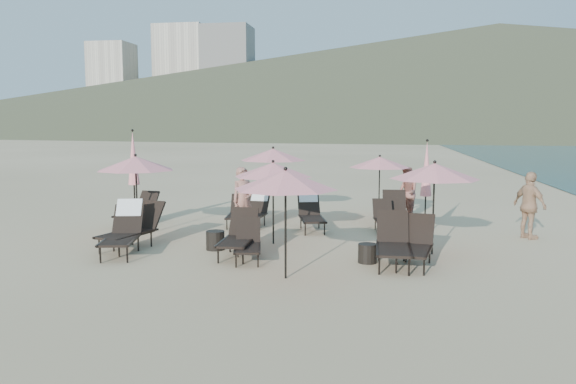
% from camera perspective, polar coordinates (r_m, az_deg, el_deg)
% --- Properties ---
extents(ground, '(800.00, 800.00, 0.00)m').
position_cam_1_polar(ground, '(12.39, 0.19, -7.04)').
color(ground, '#D6BA8C').
rests_on(ground, ground).
extents(volcanic_headland, '(690.00, 690.00, 55.00)m').
position_cam_1_polar(volcanic_headland, '(322.91, 22.41, 10.54)').
color(volcanic_headland, brown).
rests_on(volcanic_headland, ground).
extents(hotel_skyline, '(109.00, 82.00, 55.00)m').
position_cam_1_polar(hotel_skyline, '(299.53, -9.17, 10.84)').
color(hotel_skyline, beige).
rests_on(hotel_skyline, ground).
extents(lounger_0, '(1.08, 1.99, 1.18)m').
position_cam_1_polar(lounger_0, '(13.60, -16.35, -3.64)').
color(lounger_0, black).
rests_on(lounger_0, ground).
extents(lounger_1, '(1.15, 1.97, 1.07)m').
position_cam_1_polar(lounger_1, '(14.09, -15.40, -3.51)').
color(lounger_1, black).
rests_on(lounger_1, ground).
extents(lounger_2, '(0.85, 1.56, 0.85)m').
position_cam_1_polar(lounger_2, '(12.47, -4.11, -5.09)').
color(lounger_2, black).
rests_on(lounger_2, ground).
extents(lounger_3, '(0.72, 1.76, 1.00)m').
position_cam_1_polar(lounger_3, '(12.90, -5.03, -4.37)').
color(lounger_3, black).
rests_on(lounger_3, ground).
extents(lounger_4, '(0.73, 1.86, 1.06)m').
position_cam_1_polar(lounger_4, '(12.19, 10.64, -4.99)').
color(lounger_4, black).
rests_on(lounger_4, ground).
extents(lounger_5, '(0.96, 1.83, 1.00)m').
position_cam_1_polar(lounger_5, '(12.26, 12.83, -5.11)').
color(lounger_5, black).
rests_on(lounger_5, ground).
extents(lounger_6, '(0.87, 1.72, 0.94)m').
position_cam_1_polar(lounger_6, '(17.33, -14.96, -1.78)').
color(lounger_6, black).
rests_on(lounger_6, ground).
extents(lounger_7, '(0.76, 1.57, 0.87)m').
position_cam_1_polar(lounger_7, '(16.69, -5.07, -2.02)').
color(lounger_7, black).
rests_on(lounger_7, ground).
extents(lounger_8, '(0.74, 1.70, 1.03)m').
position_cam_1_polar(lounger_8, '(16.50, -3.40, -1.80)').
color(lounger_8, black).
rests_on(lounger_8, ground).
extents(lounger_9, '(1.04, 1.83, 1.08)m').
position_cam_1_polar(lounger_9, '(16.00, 2.32, -1.99)').
color(lounger_9, black).
rests_on(lounger_9, ground).
extents(lounger_10, '(0.75, 1.84, 1.04)m').
position_cam_1_polar(lounger_10, '(16.36, 10.83, -2.01)').
color(lounger_10, black).
rests_on(lounger_10, ground).
extents(lounger_11, '(0.76, 1.53, 0.84)m').
position_cam_1_polar(lounger_11, '(15.99, 9.80, -2.53)').
color(lounger_11, black).
rests_on(lounger_11, ground).
extents(umbrella_open_0, '(2.06, 2.06, 2.21)m').
position_cam_1_polar(umbrella_open_0, '(15.36, -15.22, 2.82)').
color(umbrella_open_0, black).
rests_on(umbrella_open_0, ground).
extents(umbrella_open_1, '(1.96, 1.96, 2.11)m').
position_cam_1_polar(umbrella_open_1, '(13.89, -1.52, 2.28)').
color(umbrella_open_1, black).
rests_on(umbrella_open_1, ground).
extents(umbrella_open_2, '(2.02, 2.02, 2.17)m').
position_cam_1_polar(umbrella_open_2, '(13.18, 14.66, 2.05)').
color(umbrella_open_2, black).
rests_on(umbrella_open_2, ground).
extents(umbrella_open_3, '(2.12, 2.12, 2.28)m').
position_cam_1_polar(umbrella_open_3, '(18.06, -1.53, 3.82)').
color(umbrella_open_3, black).
rests_on(umbrella_open_3, ground).
extents(umbrella_open_4, '(1.89, 1.89, 2.04)m').
position_cam_1_polar(umbrella_open_4, '(17.83, 9.30, 3.00)').
color(umbrella_open_4, black).
rests_on(umbrella_open_4, ground).
extents(umbrella_open_5, '(2.03, 2.03, 2.18)m').
position_cam_1_polar(umbrella_open_5, '(10.70, -0.25, 1.23)').
color(umbrella_open_5, black).
rests_on(umbrella_open_5, ground).
extents(umbrella_closed_0, '(0.30, 0.30, 2.60)m').
position_cam_1_polar(umbrella_closed_0, '(15.08, 13.88, 2.24)').
color(umbrella_closed_0, black).
rests_on(umbrella_closed_0, ground).
extents(umbrella_closed_1, '(0.33, 0.33, 2.85)m').
position_cam_1_polar(umbrella_closed_1, '(17.07, -15.44, 3.27)').
color(umbrella_closed_1, black).
rests_on(umbrella_closed_1, ground).
extents(side_table_0, '(0.44, 0.44, 0.45)m').
position_cam_1_polar(side_table_0, '(13.56, -7.39, -4.89)').
color(side_table_0, black).
rests_on(side_table_0, ground).
extents(side_table_1, '(0.41, 0.41, 0.42)m').
position_cam_1_polar(side_table_1, '(12.32, 8.07, -6.19)').
color(side_table_1, black).
rests_on(side_table_1, ground).
extents(beachgoer_a, '(0.79, 0.78, 1.84)m').
position_cam_1_polar(beachgoer_a, '(15.35, -4.57, -0.86)').
color(beachgoer_a, '#9E6656').
rests_on(beachgoer_a, ground).
extents(beachgoer_b, '(0.81, 0.94, 1.64)m').
position_cam_1_polar(beachgoer_b, '(18.23, 11.98, -0.07)').
color(beachgoer_b, '#9F6052').
rests_on(beachgoer_b, ground).
extents(beachgoer_c, '(0.92, 1.11, 1.77)m').
position_cam_1_polar(beachgoer_c, '(15.91, 23.35, -1.26)').
color(beachgoer_c, tan).
rests_on(beachgoer_c, ground).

